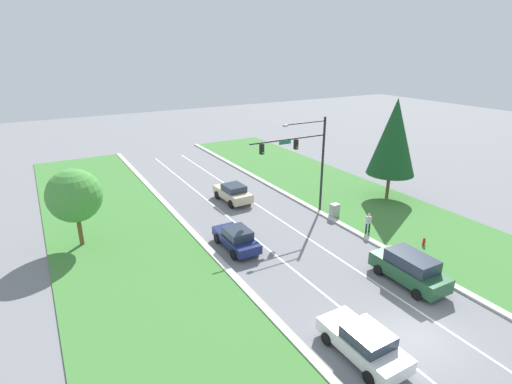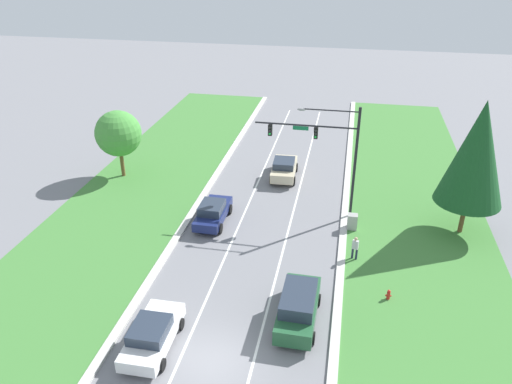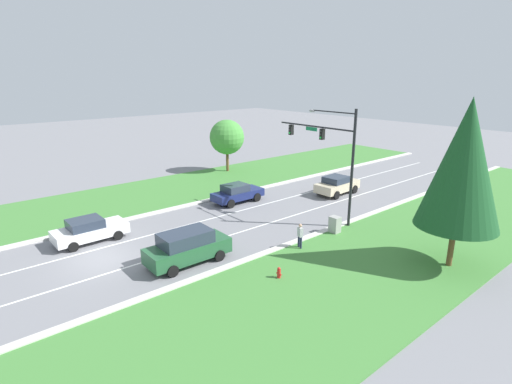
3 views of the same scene
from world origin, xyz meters
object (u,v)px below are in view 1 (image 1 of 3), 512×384
pedestrian (368,222)px  champagne_sedan (233,193)px  utility_cabinet (335,211)px  navy_sedan (236,238)px  oak_near_left_tree (74,196)px  forest_suv (410,268)px  white_sedan (364,342)px  conifer_near_right_tree (394,137)px  fire_hydrant (424,242)px  traffic_signal_mast (304,153)px

pedestrian → champagne_sedan: bearing=-45.6°
utility_cabinet → navy_sedan: bearing=-174.8°
navy_sedan → oak_near_left_tree: size_ratio=0.78×
forest_suv → white_sedan: bearing=-153.8°
champagne_sedan → pedestrian: size_ratio=2.74×
conifer_near_right_tree → white_sedan: bearing=-139.5°
forest_suv → navy_sedan: bearing=129.0°
navy_sedan → utility_cabinet: 10.00m
forest_suv → champagne_sedan: 18.17m
white_sedan → conifer_near_right_tree: (17.08, 14.61, 5.24)m
pedestrian → conifer_near_right_tree: (7.25, 4.84, 5.10)m
champagne_sedan → white_sedan: (-3.61, -21.17, -0.09)m
pedestrian → fire_hydrant: (2.00, -3.71, -0.59)m
white_sedan → pedestrian: 13.86m
forest_suv → conifer_near_right_tree: 15.98m
champagne_sedan → fire_hydrant: champagne_sedan is taller
fire_hydrant → utility_cabinet: bearing=106.7°
champagne_sedan → utility_cabinet: size_ratio=3.82×
conifer_near_right_tree → pedestrian: bearing=-146.3°
fire_hydrant → champagne_sedan: bearing=118.6°
utility_cabinet → forest_suv: bearing=-104.4°
traffic_signal_mast → oak_near_left_tree: traffic_signal_mast is taller
forest_suv → fire_hydrant: forest_suv is taller
white_sedan → navy_sedan: bearing=91.0°
forest_suv → oak_near_left_tree: (-17.09, 15.43, 2.92)m
champagne_sedan → conifer_near_right_tree: bearing=-28.6°
champagne_sedan → oak_near_left_tree: 14.28m
champagne_sedan → traffic_signal_mast: bearing=-59.5°
conifer_near_right_tree → oak_near_left_tree: size_ratio=1.63×
traffic_signal_mast → white_sedan: bearing=-115.9°
white_sedan → traffic_signal_mast: bearing=63.4°
traffic_signal_mast → pedestrian: traffic_signal_mast is taller
fire_hydrant → oak_near_left_tree: oak_near_left_tree is taller
utility_cabinet → oak_near_left_tree: (-19.72, 5.23, 3.33)m
champagne_sedan → utility_cabinet: 9.72m
forest_suv → oak_near_left_tree: bearing=138.7°
utility_cabinet → conifer_near_right_tree: (7.49, 1.09, 5.43)m
oak_near_left_tree → utility_cabinet: bearing=-14.8°
white_sedan → fire_hydrant: size_ratio=6.65×
traffic_signal_mast → conifer_near_right_tree: conifer_near_right_tree is taller
navy_sedan → oak_near_left_tree: oak_near_left_tree is taller
champagne_sedan → fire_hydrant: (8.22, -15.11, -0.54)m
utility_cabinet → pedestrian: size_ratio=0.72×
utility_cabinet → pedestrian: (0.24, -3.75, 0.33)m
fire_hydrant → conifer_near_right_tree: 11.53m
traffic_signal_mast → utility_cabinet: (2.15, -1.78, -4.97)m
forest_suv → oak_near_left_tree: 23.21m
conifer_near_right_tree → oak_near_left_tree: 27.61m
navy_sedan → fire_hydrant: bearing=-28.1°
champagne_sedan → conifer_near_right_tree: size_ratio=0.48×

